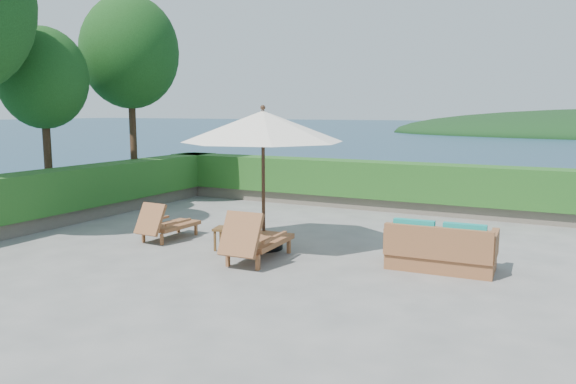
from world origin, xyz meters
The scene contains 13 objects.
ground centered at (0.00, 0.00, 0.00)m, with size 12.00×12.00×0.00m, color gray.
foundation centered at (0.00, 0.00, -1.55)m, with size 12.00×12.00×3.00m, color #564F45.
planter_wall_far centered at (0.00, 5.60, 0.18)m, with size 12.00×0.60×0.36m, color slate.
planter_wall_left centered at (-5.60, 0.00, 0.18)m, with size 0.60×12.00×0.36m, color slate.
hedge_far centered at (0.00, 5.60, 0.85)m, with size 12.40×0.90×1.00m, color #164E19.
hedge_left centered at (-5.60, 0.00, 0.85)m, with size 0.90×12.40×1.00m, color #164E19.
tree_mid centered at (-6.40, 0.50, 3.55)m, with size 2.20×2.20×4.83m.
tree_far centered at (-6.00, 3.20, 4.40)m, with size 2.80×2.80×6.03m.
patio_umbrella centered at (0.04, 0.22, 2.43)m, with size 3.75×3.75×2.88m.
lounge_left centered at (-2.21, -0.06, 0.36)m, with size 0.72×1.51×0.85m.
lounge_right centered at (0.39, -0.71, 0.42)m, with size 0.84×1.77×1.01m.
side_table centered at (-0.60, -0.20, 0.37)m, with size 0.52×0.52×0.45m.
wicker_loveseat centered at (3.54, 0.31, 0.35)m, with size 1.89×1.02×0.90m.
Camera 1 is at (5.49, -9.42, 2.78)m, focal length 35.00 mm.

